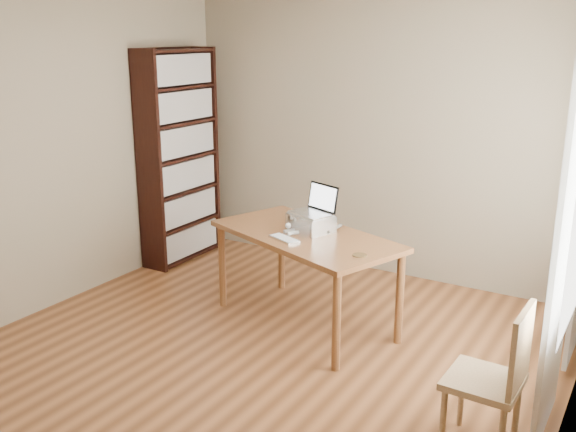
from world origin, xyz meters
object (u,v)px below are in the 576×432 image
at_px(laptop, 314,206).
at_px(desk, 305,244).
at_px(keyboard, 284,239).
at_px(chair, 497,376).
at_px(cat, 311,222).
at_px(bookshelf, 179,157).

bearing_deg(laptop, desk, -70.25).
distance_m(keyboard, chair, 1.90).
distance_m(desk, cat, 0.19).
relative_size(laptop, chair, 0.42).
bearing_deg(desk, cat, 115.15).
bearing_deg(desk, laptop, 109.75).
xyz_separation_m(laptop, keyboard, (-0.06, -0.36, -0.18)).
relative_size(keyboard, cat, 0.57).
distance_m(bookshelf, keyboard, 2.03).
relative_size(desk, cat, 3.50).
distance_m(cat, chair, 2.00).
distance_m(desk, laptop, 0.31).
xyz_separation_m(desk, chair, (1.69, -0.89, -0.19)).
distance_m(bookshelf, desk, 2.01).
height_order(bookshelf, cat, bookshelf).
height_order(laptop, keyboard, laptop).
height_order(bookshelf, keyboard, bookshelf).
bearing_deg(desk, keyboard, -85.44).
bearing_deg(chair, bookshelf, 157.46).
relative_size(keyboard, chair, 0.31).
bearing_deg(cat, chair, 0.39).
bearing_deg(laptop, cat, -93.46).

